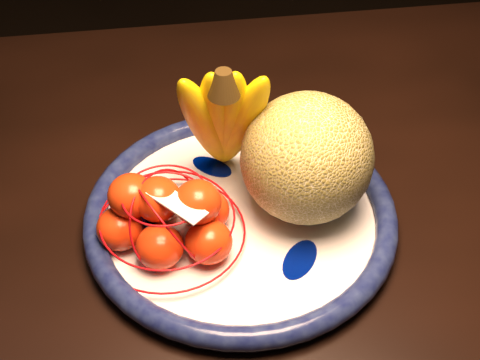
{
  "coord_description": "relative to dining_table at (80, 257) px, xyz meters",
  "views": [
    {
      "loc": [
        0.28,
        -0.58,
        1.42
      ],
      "look_at": [
        0.32,
        0.01,
        0.84
      ],
      "focal_mm": 50.0,
      "sensor_mm": 36.0,
      "label": 1
    }
  ],
  "objects": [
    {
      "name": "dining_table",
      "position": [
        0.0,
        0.0,
        0.0
      ],
      "size": [
        1.61,
        1.04,
        0.77
      ],
      "rotation": [
        0.0,
        0.0,
        0.07
      ],
      "color": "black",
      "rests_on": "ground"
    },
    {
      "name": "mandarin_bag",
      "position": [
        0.13,
        -0.06,
        0.14
      ],
      "size": [
        0.25,
        0.25,
        0.12
      ],
      "rotation": [
        0.0,
        0.0,
        -0.4
      ],
      "color": "#F14014",
      "rests_on": "fruit_bowl"
    },
    {
      "name": "banana_bunch",
      "position": [
        0.21,
        0.04,
        0.21
      ],
      "size": [
        0.15,
        0.14,
        0.22
      ],
      "rotation": [
        0.0,
        0.0,
        -0.01
      ],
      "color": "yellow",
      "rests_on": "fruit_bowl"
    },
    {
      "name": "cantaloupe",
      "position": [
        0.31,
        -0.01,
        0.18
      ],
      "size": [
        0.16,
        0.16,
        0.16
      ],
      "primitive_type": "sphere",
      "color": "olive",
      "rests_on": "fruit_bowl"
    },
    {
      "name": "fruit_bowl",
      "position": [
        0.22,
        -0.03,
        0.1
      ],
      "size": [
        0.4,
        0.4,
        0.03
      ],
      "rotation": [
        0.0,
        0.0,
        0.43
      ],
      "color": "white",
      "rests_on": "dining_table"
    },
    {
      "name": "price_tag",
      "position": [
        0.15,
        -0.08,
        0.18
      ],
      "size": [
        0.07,
        0.07,
        0.01
      ],
      "primitive_type": "cube",
      "rotation": [
        -0.14,
        0.1,
        -0.71
      ],
      "color": "white",
      "rests_on": "mandarin_bag"
    }
  ]
}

